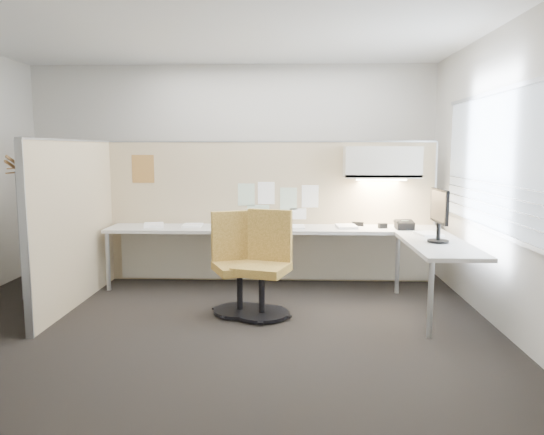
{
  "coord_description": "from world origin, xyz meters",
  "views": [
    {
      "loc": [
        0.81,
        -5.05,
        1.67
      ],
      "look_at": [
        0.6,
        0.8,
        0.91
      ],
      "focal_mm": 35.0,
      "sensor_mm": 36.0,
      "label": 1
    }
  ],
  "objects_px": {
    "phone": "(404,225)",
    "chair_right": "(265,268)",
    "chair_left": "(237,266)",
    "desk": "(301,240)",
    "monitor": "(439,212)"
  },
  "relations": [
    {
      "from": "phone",
      "to": "chair_right",
      "type": "bearing_deg",
      "value": -150.48
    },
    {
      "from": "chair_left",
      "to": "phone",
      "type": "bearing_deg",
      "value": 3.22
    },
    {
      "from": "desk",
      "to": "phone",
      "type": "xyz_separation_m",
      "value": [
        1.21,
        0.04,
        0.18
      ]
    },
    {
      "from": "phone",
      "to": "monitor",
      "type": "bearing_deg",
      "value": -82.56
    },
    {
      "from": "chair_right",
      "to": "monitor",
      "type": "distance_m",
      "value": 1.84
    },
    {
      "from": "phone",
      "to": "chair_left",
      "type": "bearing_deg",
      "value": -156.87
    },
    {
      "from": "desk",
      "to": "phone",
      "type": "height_order",
      "value": "phone"
    },
    {
      "from": "chair_left",
      "to": "monitor",
      "type": "bearing_deg",
      "value": -21.78
    },
    {
      "from": "desk",
      "to": "monitor",
      "type": "distance_m",
      "value": 1.67
    },
    {
      "from": "chair_right",
      "to": "monitor",
      "type": "height_order",
      "value": "monitor"
    },
    {
      "from": "chair_right",
      "to": "phone",
      "type": "distance_m",
      "value": 1.91
    },
    {
      "from": "monitor",
      "to": "phone",
      "type": "relative_size",
      "value": 2.48
    },
    {
      "from": "desk",
      "to": "phone",
      "type": "relative_size",
      "value": 18.46
    },
    {
      "from": "desk",
      "to": "chair_right",
      "type": "height_order",
      "value": "chair_right"
    },
    {
      "from": "chair_left",
      "to": "monitor",
      "type": "xyz_separation_m",
      "value": [
        2.03,
        0.03,
        0.57
      ]
    }
  ]
}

